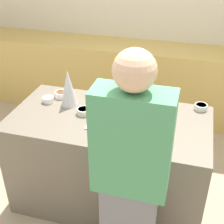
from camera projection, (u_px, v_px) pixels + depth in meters
ground_plane at (110, 197)px, 3.03m from camera, size 12.00×12.00×0.00m
wall_back at (152, 13)px, 4.04m from camera, size 8.00×0.05×2.60m
back_cabinet_block at (144, 81)px, 4.20m from camera, size 6.00×0.60×0.95m
kitchen_island at (109, 161)px, 2.79m from camera, size 1.65×0.84×0.91m
baking_tray at (113, 121)px, 2.51m from camera, size 0.38×0.34×0.01m
gingerbread_house at (114, 109)px, 2.45m from camera, size 0.19×0.14×0.31m
decorative_tree at (68, 87)px, 2.67m from camera, size 0.15×0.15×0.33m
candy_bowl_center_rear at (201, 107)px, 2.67m from camera, size 0.11×0.11×0.05m
candy_bowl_behind_tray at (84, 111)px, 2.60m from camera, size 0.11×0.11×0.05m
candy_bowl_near_tray_left at (61, 94)px, 2.86m from camera, size 0.12×0.12×0.05m
candy_bowl_far_right at (48, 99)px, 2.78m from camera, size 0.10×0.10×0.05m
candy_bowl_near_tray_right at (131, 104)px, 2.71m from camera, size 0.11×0.11×0.05m
person at (130, 179)px, 1.94m from camera, size 0.46×0.58×1.76m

